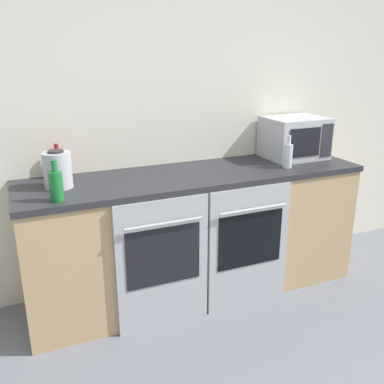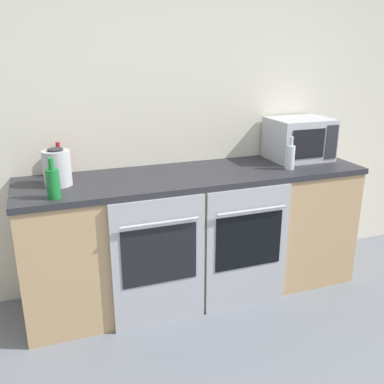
{
  "view_description": "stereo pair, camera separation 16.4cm",
  "coord_description": "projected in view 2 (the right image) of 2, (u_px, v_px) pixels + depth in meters",
  "views": [
    {
      "loc": [
        -1.15,
        -0.73,
        1.75
      ],
      "look_at": [
        -0.03,
        1.9,
        0.79
      ],
      "focal_mm": 40.0,
      "sensor_mm": 36.0,
      "label": 1
    },
    {
      "loc": [
        -1.0,
        -0.79,
        1.75
      ],
      "look_at": [
        -0.03,
        1.9,
        0.79
      ],
      "focal_mm": 40.0,
      "sensor_mm": 36.0,
      "label": 2
    }
  ],
  "objects": [
    {
      "name": "wall_back",
      "position": [
        180.0,
        112.0,
        3.17
      ],
      "size": [
        10.0,
        0.06,
        2.6
      ],
      "color": "silver",
      "rests_on": "ground_plane"
    },
    {
      "name": "counter_back",
      "position": [
        196.0,
        233.0,
        3.13
      ],
      "size": [
        2.43,
        0.65,
        0.93
      ],
      "color": "tan",
      "rests_on": "ground_plane"
    },
    {
      "name": "oven_left",
      "position": [
        159.0,
        263.0,
        2.72
      ],
      "size": [
        0.61,
        0.06,
        0.88
      ],
      "color": "#A8AAAF",
      "rests_on": "ground_plane"
    },
    {
      "name": "oven_right",
      "position": [
        248.0,
        248.0,
        2.93
      ],
      "size": [
        0.61,
        0.06,
        0.88
      ],
      "color": "#A8AAAF",
      "rests_on": "ground_plane"
    },
    {
      "name": "microwave",
      "position": [
        299.0,
        139.0,
        3.32
      ],
      "size": [
        0.46,
        0.38,
        0.32
      ],
      "color": "#B7BABF",
      "rests_on": "counter_back"
    },
    {
      "name": "bottle_red",
      "position": [
        60.0,
        163.0,
        2.9
      ],
      "size": [
        0.07,
        0.07,
        0.23
      ],
      "color": "maroon",
      "rests_on": "counter_back"
    },
    {
      "name": "bottle_green",
      "position": [
        53.0,
        183.0,
        2.45
      ],
      "size": [
        0.08,
        0.08,
        0.24
      ],
      "color": "#19722D",
      "rests_on": "counter_back"
    },
    {
      "name": "bottle_clear",
      "position": [
        290.0,
        156.0,
        3.05
      ],
      "size": [
        0.06,
        0.06,
        0.24
      ],
      "color": "silver",
      "rests_on": "counter_back"
    },
    {
      "name": "kettle",
      "position": [
        57.0,
        168.0,
        2.68
      ],
      "size": [
        0.17,
        0.17,
        0.24
      ],
      "color": "#B7BABF",
      "rests_on": "counter_back"
    }
  ]
}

